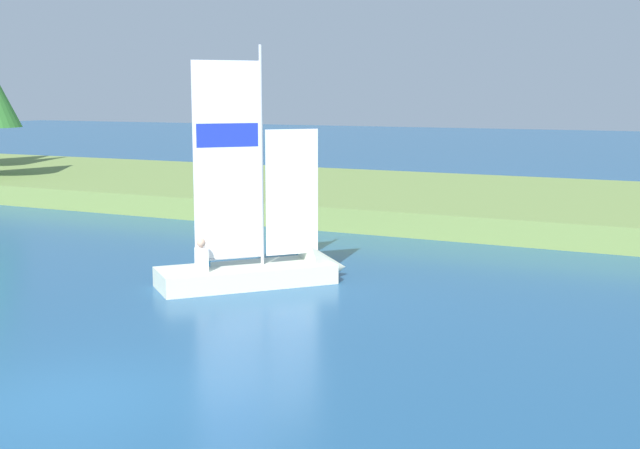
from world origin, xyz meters
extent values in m
plane|color=navy|center=(0.00, 0.00, 0.00)|extent=(200.00, 200.00, 0.00)
cube|color=olive|center=(0.00, 22.21, 0.40)|extent=(80.00, 13.33, 0.80)
cube|color=silver|center=(-1.70, 7.70, 0.23)|extent=(3.82, 4.08, 0.46)
cone|color=silver|center=(-0.35, 9.25, 0.23)|extent=(1.68, 1.65, 1.32)
cylinder|color=#B7B7BC|center=(-1.43, 8.01, 3.03)|extent=(0.08, 0.08, 5.13)
cube|color=white|center=(-1.96, 7.39, 2.97)|extent=(1.09, 1.25, 4.51)
cube|color=#1E33B2|center=(-1.96, 7.39, 3.54)|extent=(0.99, 1.13, 0.54)
cube|color=white|center=(-0.93, 8.58, 2.16)|extent=(0.89, 1.01, 2.99)
cylinder|color=#B7B7BC|center=(-1.96, 7.39, 0.68)|extent=(1.11, 1.27, 0.06)
cube|color=silver|center=(-2.21, 6.62, 0.75)|extent=(0.33, 0.34, 0.57)
sphere|color=tan|center=(-2.21, 6.62, 1.14)|extent=(0.20, 0.20, 0.20)
cube|color=#338CCC|center=(-2.56, 7.20, 0.74)|extent=(0.33, 0.34, 0.55)
sphere|color=tan|center=(-2.56, 7.20, 1.12)|extent=(0.20, 0.20, 0.20)
camera|label=1|loc=(8.51, -8.80, 4.47)|focal=46.91mm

